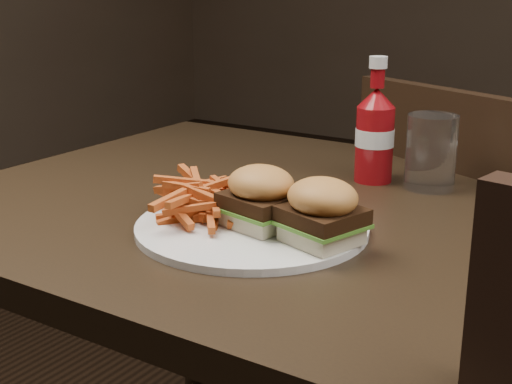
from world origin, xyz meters
The scene contains 8 objects.
dining_table centered at (0.00, 0.00, 0.73)m, with size 1.20×0.80×0.04m, color black.
chair_far centered at (0.11, 0.50, 0.43)m, with size 0.42×0.42×0.04m, color black.
plate centered at (-0.07, -0.13, 0.76)m, with size 0.30×0.30×0.01m, color white.
sandwich_half_a centered at (-0.06, -0.13, 0.77)m, with size 0.08×0.07×0.02m, color beige.
sandwich_half_b centered at (0.03, -0.14, 0.77)m, with size 0.08×0.07×0.02m, color beige.
fries_pile centered at (-0.15, -0.13, 0.78)m, with size 0.13×0.13×0.05m, color #BA5428, non-canonical shape.
ketchup_bottle centered at (-0.04, 0.18, 0.81)m, with size 0.06×0.06×0.12m, color maroon.
tumbler centered at (0.05, 0.19, 0.81)m, with size 0.08×0.08×0.12m, color white.
Camera 1 is at (0.41, -0.85, 1.07)m, focal length 50.00 mm.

